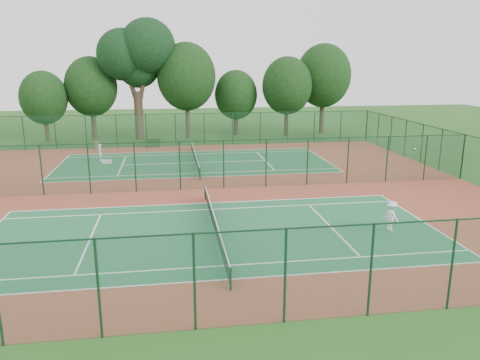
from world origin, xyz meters
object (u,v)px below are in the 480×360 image
player_far (100,153)px  trash_bin (96,145)px  kit_bag (107,162)px  bench (153,143)px  player_near (392,216)px  big_tree (137,54)px

player_far → trash_bin: player_far is taller
trash_bin → kit_bag: size_ratio=1.07×
bench → kit_bag: bench is taller
player_near → trash_bin: 33.08m
bench → kit_bag: (-3.85, -7.59, -0.33)m
player_far → big_tree: 15.72m
bench → trash_bin: bearing=178.0°
player_far → kit_bag: (0.69, -1.06, -0.64)m
player_near → bench: size_ratio=1.05×
player_far → trash_bin: bearing=-171.7°
player_far → bench: 7.96m
player_near → player_far: 27.60m
player_far → kit_bag: size_ratio=1.90×
trash_bin → bench: bench is taller
kit_bag → player_far: bearing=129.8°
player_near → kit_bag: size_ratio=2.00×
kit_bag → big_tree: 16.83m
big_tree → kit_bag: bearing=-99.5°
kit_bag → big_tree: big_tree is taller
trash_bin → kit_bag: trash_bin is taller
kit_bag → trash_bin: bearing=111.3°
bench → kit_bag: 8.51m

